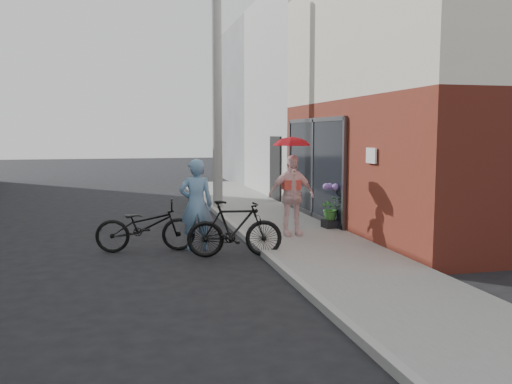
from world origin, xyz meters
name	(u,v)px	position (x,y,z in m)	size (l,w,h in m)	color
ground	(213,258)	(0.00, 0.00, 0.00)	(80.00, 80.00, 0.00)	black
sidewalk	(291,231)	(2.10, 2.00, 0.06)	(2.20, 24.00, 0.12)	gray
curb	(241,233)	(0.94, 2.00, 0.06)	(0.12, 24.00, 0.12)	#9E9E99
brick_building	(493,102)	(7.19, 2.01, 2.99)	(8.09, 8.00, 6.00)	#A03929
plaster_building	(369,99)	(7.20, 9.00, 3.50)	(8.00, 6.00, 7.00)	silver
east_building_far	(307,107)	(7.20, 16.00, 3.50)	(8.00, 8.00, 7.00)	slate
utility_pole	(217,89)	(1.10, 6.00, 3.50)	(0.28, 0.28, 7.00)	#9E9E99
officer	(196,205)	(-0.19, 0.79, 0.88)	(0.65, 0.42, 1.77)	#6B96BE
bike_left	(146,226)	(-1.15, 0.89, 0.49)	(0.65, 1.87, 0.98)	black
bike_right	(235,229)	(0.41, 0.03, 0.52)	(0.49, 1.73, 1.04)	black
kimono_woman	(291,195)	(1.86, 1.23, 0.96)	(0.99, 0.41, 1.68)	#FFD7D5
parasol	(292,139)	(1.86, 1.23, 2.13)	(0.75, 0.75, 0.66)	red
planter	(331,224)	(3.00, 1.88, 0.21)	(0.34, 0.34, 0.18)	black
potted_plant	(331,208)	(3.00, 1.88, 0.57)	(0.48, 0.42, 0.54)	#35742E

